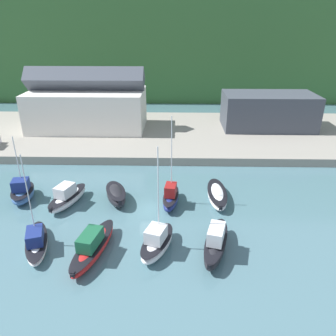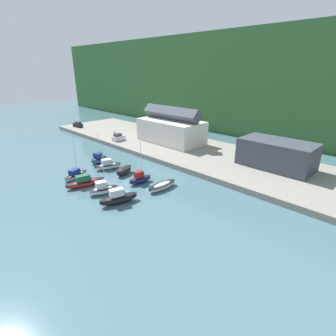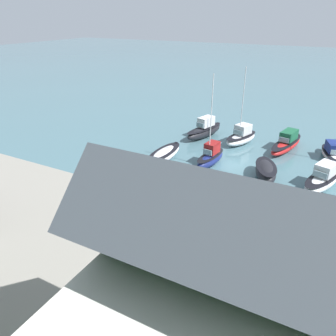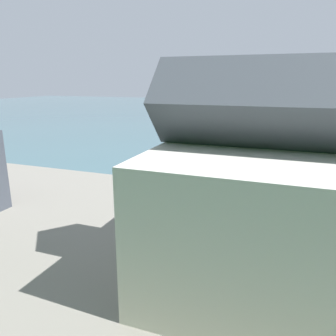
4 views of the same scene
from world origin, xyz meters
TOP-DOWN VIEW (x-y plane):
  - ground_plane at (0.00, 0.00)m, footprint 320.00×320.00m
  - hillside_backdrop at (0.00, 80.22)m, footprint 240.00×59.07m
  - quay_promenade at (0.00, 24.63)m, footprint 121.67×25.31m
  - harbor_clubhouse at (-13.01, 26.09)m, footprint 20.41×10.62m
  - yacht_club_building at (19.33, 27.13)m, footprint 16.00×8.66m
  - moored_boat_0 at (-14.98, 1.86)m, footprint 3.33×5.20m
  - moored_boat_1 at (-9.47, 0.91)m, footprint 3.99×6.70m
  - moored_boat_2 at (-4.07, 1.64)m, footprint 3.69×5.52m
  - moored_boat_3 at (2.23, 1.08)m, footprint 2.30×5.43m
  - moored_boat_4 at (7.57, 2.35)m, footprint 2.18×6.98m
  - moored_boat_5 at (-9.91, -7.00)m, footprint 3.88×6.80m
  - moored_boat_6 at (-4.56, -7.71)m, footprint 3.58×8.26m
  - moored_boat_7 at (1.11, -7.09)m, footprint 3.85×6.08m
  - moored_boat_8 at (6.37, -7.19)m, footprint 3.59×7.28m

SIDE VIEW (x-z plane):
  - ground_plane at x=0.00m, z-range 0.00..0.00m
  - quay_promenade at x=0.00m, z-range 0.00..1.22m
  - moored_boat_4 at x=7.57m, z-range 0.04..1.25m
  - moored_boat_5 at x=-9.91m, z-range -3.79..5.30m
  - moored_boat_6 at x=-4.56m, z-range -0.34..2.10m
  - moored_boat_2 at x=-4.07m, z-range 0.04..1.73m
  - moored_boat_1 at x=-9.47m, z-range -0.34..2.19m
  - moored_boat_7 at x=1.11m, z-range -4.01..5.95m
  - moored_boat_0 at x=-14.98m, z-range -2.83..4.81m
  - moored_boat_3 at x=2.23m, z-range -4.13..6.12m
  - moored_boat_8 at x=6.37m, z-range -0.37..2.47m
  - yacht_club_building at x=19.33m, z-range 1.22..7.36m
  - harbor_clubhouse at x=-13.01m, z-range -0.25..10.60m
  - hillside_backdrop at x=0.00m, z-range 0.00..34.60m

